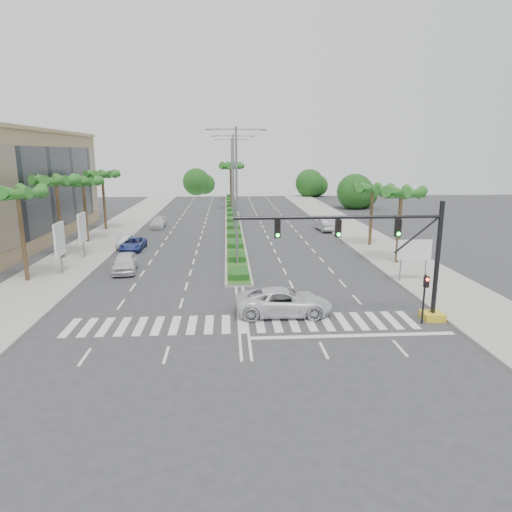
{
  "coord_description": "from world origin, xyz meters",
  "views": [
    {
      "loc": [
        -0.86,
        -25.4,
        9.92
      ],
      "look_at": [
        1.09,
        4.85,
        3.0
      ],
      "focal_mm": 32.0,
      "sensor_mm": 36.0,
      "label": 1
    }
  ],
  "objects_px": {
    "car_parked_d": "(158,223)",
    "car_parked_a": "(125,262)",
    "car_parked_c": "(133,244)",
    "car_crossing": "(284,302)",
    "car_parked_b": "(124,241)",
    "car_right": "(325,224)"
  },
  "relations": [
    {
      "from": "car_parked_a",
      "to": "car_right",
      "type": "xyz_separation_m",
      "value": [
        21.33,
        19.49,
        0.01
      ]
    },
    {
      "from": "car_crossing",
      "to": "car_parked_d",
      "type": "bearing_deg",
      "value": 20.91
    },
    {
      "from": "car_parked_c",
      "to": "car_crossing",
      "type": "distance_m",
      "value": 24.02
    },
    {
      "from": "car_parked_d",
      "to": "car_crossing",
      "type": "distance_m",
      "value": 36.72
    },
    {
      "from": "car_parked_d",
      "to": "car_parked_a",
      "type": "bearing_deg",
      "value": -89.43
    },
    {
      "from": "car_parked_d",
      "to": "car_right",
      "type": "distance_m",
      "value": 22.2
    },
    {
      "from": "car_right",
      "to": "car_crossing",
      "type": "bearing_deg",
      "value": 68.72
    },
    {
      "from": "car_parked_a",
      "to": "car_parked_b",
      "type": "height_order",
      "value": "car_parked_a"
    },
    {
      "from": "car_parked_d",
      "to": "car_crossing",
      "type": "height_order",
      "value": "car_crossing"
    },
    {
      "from": "car_parked_a",
      "to": "car_parked_d",
      "type": "bearing_deg",
      "value": 84.9
    },
    {
      "from": "car_crossing",
      "to": "car_right",
      "type": "xyz_separation_m",
      "value": [
        9.2,
        30.73,
        -0.02
      ]
    },
    {
      "from": "car_parked_b",
      "to": "car_crossing",
      "type": "xyz_separation_m",
      "value": [
        14.4,
        -21.61,
        0.19
      ]
    },
    {
      "from": "car_crossing",
      "to": "car_right",
      "type": "distance_m",
      "value": 32.08
    },
    {
      "from": "car_parked_b",
      "to": "car_parked_c",
      "type": "distance_m",
      "value": 1.96
    },
    {
      "from": "car_crossing",
      "to": "car_right",
      "type": "bearing_deg",
      "value": -15.97
    },
    {
      "from": "car_parked_b",
      "to": "car_parked_c",
      "type": "bearing_deg",
      "value": -57.44
    },
    {
      "from": "car_parked_b",
      "to": "car_right",
      "type": "xyz_separation_m",
      "value": [
        23.6,
        9.12,
        0.17
      ]
    },
    {
      "from": "car_parked_a",
      "to": "car_right",
      "type": "bearing_deg",
      "value": 35.94
    },
    {
      "from": "car_parked_b",
      "to": "car_parked_d",
      "type": "height_order",
      "value": "car_parked_d"
    },
    {
      "from": "car_parked_a",
      "to": "car_crossing",
      "type": "height_order",
      "value": "car_crossing"
    },
    {
      "from": "car_parked_d",
      "to": "car_crossing",
      "type": "relative_size",
      "value": 0.77
    },
    {
      "from": "car_parked_c",
      "to": "car_right",
      "type": "xyz_separation_m",
      "value": [
        22.39,
        10.66,
        0.17
      ]
    }
  ]
}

